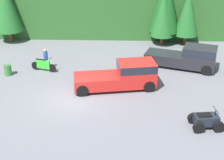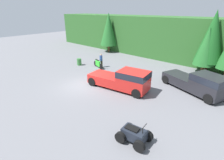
# 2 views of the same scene
# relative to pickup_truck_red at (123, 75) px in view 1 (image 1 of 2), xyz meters

# --- Properties ---
(ground_plane) EXTENTS (80.00, 80.00, 0.00)m
(ground_plane) POSITION_rel_pickup_truck_red_xyz_m (-3.48, -2.01, -1.02)
(ground_plane) COLOR slate
(hillside_backdrop) EXTENTS (44.00, 6.00, 5.92)m
(hillside_backdrop) POSITION_rel_pickup_truck_red_xyz_m (-3.48, 13.99, 1.93)
(hillside_backdrop) COLOR #2D6028
(hillside_backdrop) RESTS_ON ground_plane
(tree_left) EXTENTS (2.83, 2.83, 6.42)m
(tree_left) POSITION_rel_pickup_truck_red_xyz_m (-11.66, 10.35, 2.75)
(tree_left) COLOR brown
(tree_left) RESTS_ON ground_plane
(tree_mid_left) EXTENTS (2.30, 2.30, 5.23)m
(tree_mid_left) POSITION_rel_pickup_truck_red_xyz_m (3.85, 9.82, 2.05)
(tree_mid_left) COLOR brown
(tree_mid_left) RESTS_ON ground_plane
(tree_mid_right) EXTENTS (3.06, 3.06, 6.97)m
(tree_mid_right) POSITION_rel_pickup_truck_red_xyz_m (4.08, 10.42, 3.07)
(tree_mid_right) COLOR brown
(tree_mid_right) RESTS_ON ground_plane
(tree_right) EXTENTS (2.40, 2.40, 5.45)m
(tree_right) POSITION_rel_pickup_truck_red_xyz_m (6.23, 10.07, 2.18)
(tree_right) COLOR brown
(tree_right) RESTS_ON ground_plane
(pickup_truck_red) EXTENTS (6.06, 2.97, 1.96)m
(pickup_truck_red) POSITION_rel_pickup_truck_red_xyz_m (0.00, 0.00, 0.00)
(pickup_truck_red) COLOR red
(pickup_truck_red) RESTS_ON ground_plane
(pickup_truck_second) EXTENTS (6.03, 3.75, 1.96)m
(pickup_truck_second) POSITION_rel_pickup_truck_red_xyz_m (5.32, 3.82, -0.00)
(pickup_truck_second) COLOR #232328
(pickup_truck_second) RESTS_ON ground_plane
(dirt_bike) EXTENTS (2.15, 0.89, 1.19)m
(dirt_bike) POSITION_rel_pickup_truck_red_xyz_m (-6.51, 2.87, -0.53)
(dirt_bike) COLOR black
(dirt_bike) RESTS_ON ground_plane
(quad_atv) EXTENTS (1.94, 1.41, 1.17)m
(quad_atv) POSITION_rel_pickup_truck_red_xyz_m (4.75, -5.01, -0.56)
(quad_atv) COLOR black
(quad_atv) RESTS_ON ground_plane
(rider_person) EXTENTS (0.49, 0.49, 1.74)m
(rider_person) POSITION_rel_pickup_truck_red_xyz_m (-6.37, 3.30, -0.08)
(rider_person) COLOR brown
(rider_person) RESTS_ON ground_plane
(steel_barrel) EXTENTS (0.58, 0.58, 0.88)m
(steel_barrel) POSITION_rel_pickup_truck_red_xyz_m (-9.13, 1.92, -0.58)
(steel_barrel) COLOR #387A38
(steel_barrel) RESTS_ON ground_plane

